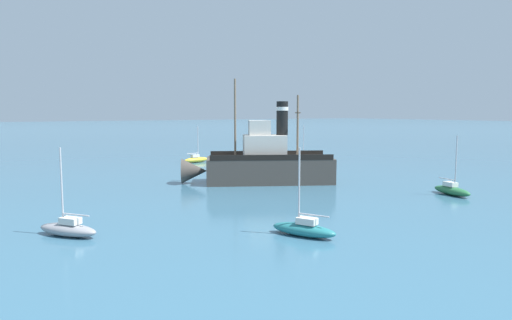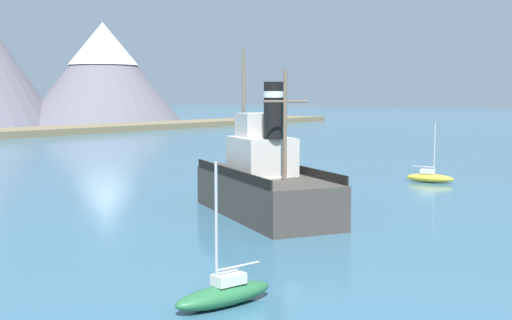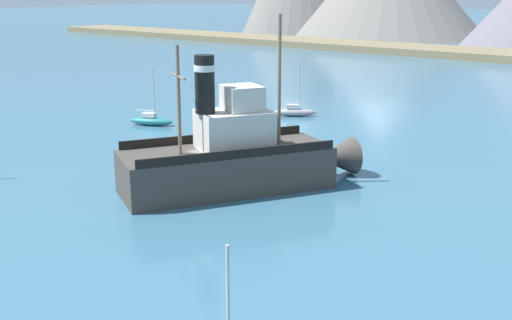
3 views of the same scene
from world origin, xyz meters
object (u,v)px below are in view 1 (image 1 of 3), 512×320
(old_tugboat, at_px, (263,164))
(sailboat_teal, at_px, (304,229))
(sailboat_green, at_px, (452,190))
(sailboat_grey, at_px, (68,228))
(sailboat_white, at_px, (305,158))
(sailboat_yellow, at_px, (196,159))

(old_tugboat, bearing_deg, sailboat_teal, 153.13)
(old_tugboat, xyz_separation_m, sailboat_green, (-13.86, -9.42, -1.40))
(sailboat_green, bearing_deg, sailboat_teal, 99.94)
(sailboat_teal, bearing_deg, old_tugboat, -26.87)
(sailboat_grey, xyz_separation_m, sailboat_white, (23.11, -35.23, 0.00))
(old_tugboat, height_order, sailboat_yellow, old_tugboat)
(sailboat_yellow, xyz_separation_m, sailboat_grey, (-29.46, 21.66, 0.00))
(sailboat_teal, distance_m, sailboat_grey, 13.02)
(sailboat_grey, bearing_deg, sailboat_yellow, -36.33)
(sailboat_teal, relative_size, sailboat_grey, 1.00)
(sailboat_green, relative_size, sailboat_grey, 1.00)
(sailboat_green, bearing_deg, sailboat_white, -13.02)
(old_tugboat, xyz_separation_m, sailboat_teal, (-17.02, 8.62, -1.40))
(sailboat_yellow, bearing_deg, sailboat_green, -167.61)
(sailboat_green, xyz_separation_m, sailboat_grey, (3.89, 28.98, 0.00))
(sailboat_green, bearing_deg, sailboat_yellow, 12.39)
(sailboat_grey, bearing_deg, old_tugboat, -63.00)
(sailboat_yellow, height_order, sailboat_grey, same)
(sailboat_yellow, bearing_deg, sailboat_grey, 143.67)
(sailboat_white, bearing_deg, sailboat_grey, 123.27)
(old_tugboat, bearing_deg, sailboat_green, -145.80)
(sailboat_green, bearing_deg, sailboat_grey, 82.36)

